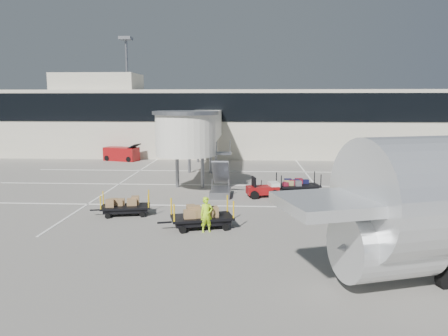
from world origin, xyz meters
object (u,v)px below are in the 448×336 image
Objects in this scene: minivan at (364,160)px; belt_loader at (122,154)px; box_cart_near at (200,217)px; box_cart_far at (125,206)px; suitcase_cart at (299,186)px; ground_worker at (206,215)px; baggage_tug at (263,190)px.

minivan is 1.28× the size of belt_loader.
box_cart_near is 5.34m from box_cart_far.
box_cart_near reaches higher than suitcase_cart.
suitcase_cart reaches higher than box_cart_far.
suitcase_cart is 13.01m from box_cart_far.
baggage_tug is at bearing 49.40° from ground_worker.
box_cart_far is 0.64× the size of minivan.
minivan is at bearing 42.67° from suitcase_cart.
baggage_tug is 23.74m from belt_loader.
ground_worker is 23.68m from minivan.
box_cart_far is 24.51m from belt_loader.
box_cart_near is 28.45m from belt_loader.
belt_loader is at bearing 94.90° from ground_worker.
ground_worker is (-3.22, -8.52, 0.40)m from baggage_tug.
box_cart_far is at bearing 137.55° from box_cart_near.
baggage_tug is 14.95m from minivan.
ground_worker is (-5.88, -9.94, 0.40)m from suitcase_cart.
belt_loader is at bearing 151.59° from minivan.
box_cart_far is at bearing -159.07° from suitcase_cart.
baggage_tug is 9.12m from ground_worker.
ground_worker is at bearing -48.39° from belt_loader.
box_cart_far is at bearing -56.37° from belt_loader.
box_cart_far is at bearing -161.18° from baggage_tug.
belt_loader reaches higher than box_cart_near.
box_cart_near is (-6.27, -9.28, 0.10)m from suitcase_cart.
baggage_tug is 0.60× the size of box_cart_near.
suitcase_cart is 12.18m from minivan.
baggage_tug is at bearing 49.54° from box_cart_near.
belt_loader is (-15.48, 18.00, 0.22)m from baggage_tug.
ground_worker reaches higher than baggage_tug.
ground_worker is 0.42× the size of belt_loader.
box_cart_near reaches higher than box_cart_far.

